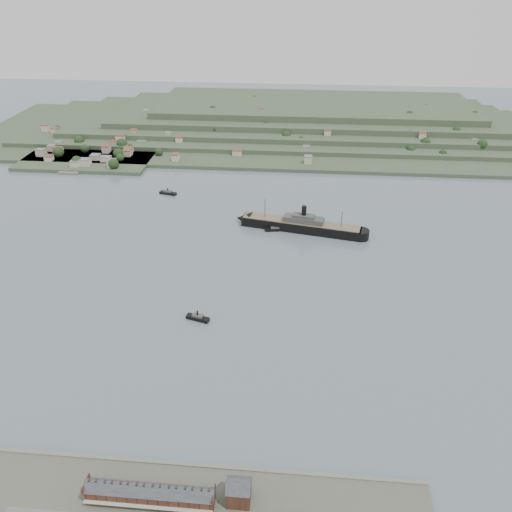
# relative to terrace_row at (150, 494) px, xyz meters

# --- Properties ---
(ground) EXTENTS (1400.00, 1400.00, 0.00)m
(ground) POSITION_rel_terrace_row_xyz_m (10.00, 168.02, -6.84)
(ground) COLOR slate
(ground) RESTS_ON ground
(terrace_row) EXTENTS (55.60, 9.80, 11.07)m
(terrace_row) POSITION_rel_terrace_row_xyz_m (0.00, 0.00, 0.00)
(terrace_row) COLOR #432318
(terrace_row) RESTS_ON ground
(gabled_building) EXTENTS (10.40, 10.18, 14.09)m
(gabled_building) POSITION_rel_terrace_row_xyz_m (37.50, 4.02, 1.34)
(gabled_building) COLOR #432318
(gabled_building) RESTS_ON ground
(far_peninsula) EXTENTS (760.00, 309.00, 30.00)m
(far_peninsula) POSITION_rel_terrace_row_xyz_m (37.91, 561.12, 5.04)
(far_peninsula) COLOR #384B32
(far_peninsula) RESTS_ON ground
(steamship) EXTENTS (116.43, 35.62, 28.17)m
(steamship) POSITION_rel_terrace_row_xyz_m (57.99, 261.05, -1.64)
(steamship) COLOR black
(steamship) RESTS_ON ground
(tugboat) EXTENTS (16.16, 8.28, 7.03)m
(tugboat) POSITION_rel_terrace_row_xyz_m (-4.45, 128.37, -5.13)
(tugboat) COLOR black
(tugboat) RESTS_ON ground
(ferry_west) EXTENTS (18.13, 9.01, 6.55)m
(ferry_west) POSITION_rel_terrace_row_xyz_m (-72.93, 327.49, -5.26)
(ferry_west) COLOR black
(ferry_west) RESTS_ON ground
(ferry_east) EXTENTS (17.92, 7.68, 6.51)m
(ferry_east) POSITION_rel_terrace_row_xyz_m (38.66, 258.47, -5.27)
(ferry_east) COLOR black
(ferry_east) RESTS_ON ground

